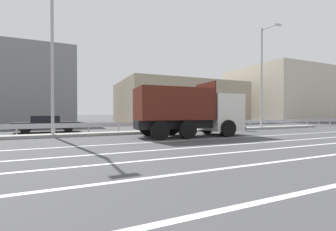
% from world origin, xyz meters
% --- Properties ---
extents(ground_plane, '(320.00, 320.00, 0.00)m').
position_xyz_m(ground_plane, '(0.00, 0.00, 0.00)').
color(ground_plane, '#424244').
extents(lane_strip_0, '(63.65, 0.16, 0.01)m').
position_xyz_m(lane_strip_0, '(1.44, -2.20, 0.00)').
color(lane_strip_0, silver).
rests_on(lane_strip_0, ground_plane).
extents(lane_strip_1, '(63.65, 0.16, 0.01)m').
position_xyz_m(lane_strip_1, '(1.44, -4.53, 0.00)').
color(lane_strip_1, silver).
rests_on(lane_strip_1, ground_plane).
extents(lane_strip_2, '(63.65, 0.16, 0.01)m').
position_xyz_m(lane_strip_2, '(1.44, -6.18, 0.00)').
color(lane_strip_2, silver).
rests_on(lane_strip_2, ground_plane).
extents(lane_strip_3, '(63.65, 0.16, 0.01)m').
position_xyz_m(lane_strip_3, '(1.44, -7.97, 0.00)').
color(lane_strip_3, silver).
rests_on(lane_strip_3, ground_plane).
extents(median_island, '(35.01, 1.10, 0.18)m').
position_xyz_m(median_island, '(0.00, 2.55, 0.09)').
color(median_island, gray).
rests_on(median_island, ground_plane).
extents(median_guardrail, '(63.65, 0.09, 0.78)m').
position_xyz_m(median_guardrail, '(-0.00, 3.75, 0.57)').
color(median_guardrail, '#9EA0A5').
rests_on(median_guardrail, ground_plane).
extents(dump_truck, '(6.97, 3.02, 3.41)m').
position_xyz_m(dump_truck, '(2.41, -0.45, 1.33)').
color(dump_truck, silver).
rests_on(dump_truck, ground_plane).
extents(median_road_sign, '(0.86, 0.16, 2.65)m').
position_xyz_m(median_road_sign, '(7.15, 2.55, 1.45)').
color(median_road_sign, white).
rests_on(median_road_sign, ground_plane).
extents(street_lamp_1, '(0.71, 2.52, 9.08)m').
position_xyz_m(street_lamp_1, '(-6.34, 2.43, 5.06)').
color(street_lamp_1, '#ADADB2').
rests_on(street_lamp_1, ground_plane).
extents(street_lamp_2, '(0.71, 1.85, 9.16)m').
position_xyz_m(street_lamp_2, '(10.63, 2.30, 5.02)').
color(street_lamp_2, '#ADADB2').
rests_on(street_lamp_2, ground_plane).
extents(parked_car_3, '(4.56, 2.27, 1.26)m').
position_xyz_m(parked_car_3, '(-6.93, 6.39, 0.65)').
color(parked_car_3, black).
rests_on(parked_car_3, ground_plane).
extents(background_building_0, '(17.84, 11.83, 9.79)m').
position_xyz_m(background_building_0, '(-13.35, 22.79, 4.90)').
color(background_building_0, gray).
rests_on(background_building_0, ground_plane).
extents(background_building_1, '(19.01, 14.23, 6.42)m').
position_xyz_m(background_building_1, '(11.54, 21.36, 3.21)').
color(background_building_1, tan).
rests_on(background_building_1, ground_plane).
extents(background_building_2, '(17.22, 14.29, 9.70)m').
position_xyz_m(background_building_2, '(32.41, 17.78, 4.85)').
color(background_building_2, beige).
rests_on(background_building_2, ground_plane).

